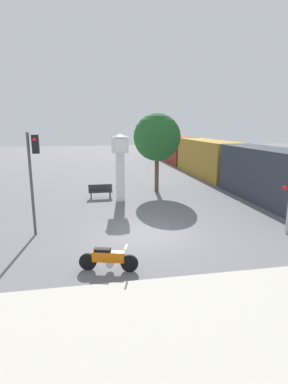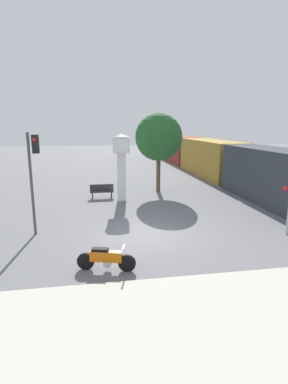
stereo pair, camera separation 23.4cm
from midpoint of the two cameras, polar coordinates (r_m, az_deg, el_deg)
The scene contains 8 objects.
ground_plane at distance 13.67m, azimuth -0.57°, elevation -8.23°, with size 120.00×120.00×0.00m, color slate.
sidewalk_strip at distance 7.64m, azimuth 9.69°, elevation -26.81°, with size 36.00×6.00×0.10m.
motorcycle at distance 10.50m, azimuth -7.47°, elevation -12.52°, with size 1.99×0.70×0.90m.
clock_tower at distance 19.30m, azimuth -4.95°, elevation 6.72°, with size 1.19×1.19×4.33m.
freight_train at distance 30.28m, azimuth 11.78°, elevation 6.42°, with size 2.80×33.95×3.40m.
traffic_light at distance 13.87m, azimuth -20.79°, elevation 4.61°, with size 0.50×0.35×4.57m.
street_tree at distance 21.96m, azimuth 2.19°, elevation 10.36°, with size 3.42×3.42×5.71m.
bench at distance 20.52m, azimuth -8.61°, elevation 0.21°, with size 1.60×0.44×0.92m.
Camera 1 is at (-2.29, -12.56, 4.89)m, focal length 28.00 mm.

